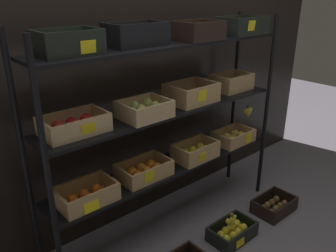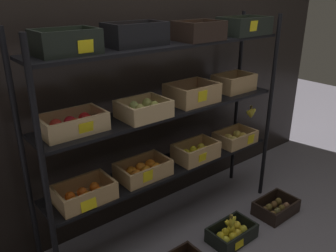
% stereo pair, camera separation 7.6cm
% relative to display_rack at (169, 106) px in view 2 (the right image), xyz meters
% --- Properties ---
extents(ground_plane, '(10.00, 10.00, 0.00)m').
position_rel_display_rack_xyz_m(ground_plane, '(-0.00, 0.01, -0.97)').
color(ground_plane, slate).
extents(storefront_wall, '(4.25, 0.12, 2.69)m').
position_rel_display_rack_xyz_m(storefront_wall, '(-0.00, 0.38, 0.37)').
color(storefront_wall, black).
rests_on(storefront_wall, ground_plane).
extents(display_rack, '(1.98, 0.37, 1.54)m').
position_rel_display_rack_xyz_m(display_rack, '(0.00, 0.00, 0.00)').
color(display_rack, black).
rests_on(display_rack, ground_plane).
extents(crate_ground_lemon, '(0.35, 0.22, 0.11)m').
position_rel_display_rack_xyz_m(crate_ground_lemon, '(0.25, -0.42, -0.93)').
color(crate_ground_lemon, black).
rests_on(crate_ground_lemon, ground_plane).
extents(crate_ground_kiwi, '(0.34, 0.23, 0.12)m').
position_rel_display_rack_xyz_m(crate_ground_kiwi, '(0.77, -0.43, -0.93)').
color(crate_ground_kiwi, black).
rests_on(crate_ground_kiwi, ground_plane).
extents(banana_bunch_loose, '(0.13, 0.05, 0.11)m').
position_rel_display_rack_xyz_m(banana_bunch_loose, '(0.22, -0.42, -0.81)').
color(banana_bunch_loose, brown).
rests_on(banana_bunch_loose, crate_ground_lemon).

